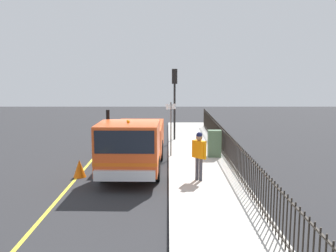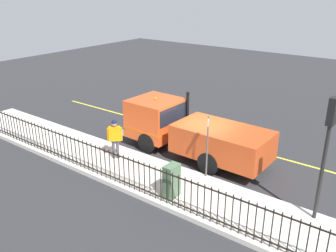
# 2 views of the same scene
# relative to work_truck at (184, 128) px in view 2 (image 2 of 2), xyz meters

# --- Properties ---
(ground_plane) EXTENTS (56.32, 56.32, 0.00)m
(ground_plane) POSITION_rel_work_truck_xyz_m (-0.10, 0.91, -1.25)
(ground_plane) COLOR #2B2B2D
(ground_plane) RESTS_ON ground
(sidewalk_slab) EXTENTS (2.78, 25.60, 0.18)m
(sidewalk_slab) POSITION_rel_work_truck_xyz_m (2.83, 0.91, -1.16)
(sidewalk_slab) COLOR beige
(sidewalk_slab) RESTS_ON ground
(lane_marking) EXTENTS (0.12, 23.04, 0.01)m
(lane_marking) POSITION_rel_work_truck_xyz_m (-2.16, 0.91, -1.25)
(lane_marking) COLOR yellow
(lane_marking) RESTS_ON ground
(work_truck) EXTENTS (2.36, 6.98, 2.62)m
(work_truck) POSITION_rel_work_truck_xyz_m (0.00, 0.00, 0.00)
(work_truck) COLOR #D84C1E
(work_truck) RESTS_ON ground
(worker_standing) EXTENTS (0.51, 0.52, 1.78)m
(worker_standing) POSITION_rel_work_truck_xyz_m (2.53, -1.89, 0.02)
(worker_standing) COLOR orange
(worker_standing) RESTS_ON sidewalk_slab
(iron_fence) EXTENTS (0.04, 21.80, 1.28)m
(iron_fence) POSITION_rel_work_truck_xyz_m (4.02, 0.91, -0.42)
(iron_fence) COLOR black
(iron_fence) RESTS_ON sidewalk_slab
(traffic_light_near) EXTENTS (0.32, 0.24, 4.09)m
(traffic_light_near) POSITION_rel_work_truck_xyz_m (1.79, 6.39, 1.83)
(traffic_light_near) COLOR black
(traffic_light_near) RESTS_ON sidewalk_slab
(utility_cabinet) EXTENTS (0.61, 0.38, 1.25)m
(utility_cabinet) POSITION_rel_work_truck_xyz_m (3.56, 1.90, -0.45)
(utility_cabinet) COLOR #4C6B4C
(utility_cabinet) RESTS_ON sidewalk_slab
(traffic_cone) EXTENTS (0.49, 0.49, 0.70)m
(traffic_cone) POSITION_rel_work_truck_xyz_m (-2.06, -0.85, -0.90)
(traffic_cone) COLOR orange
(traffic_cone) RESTS_ON ground
(street_sign) EXTENTS (0.45, 0.27, 2.53)m
(street_sign) POSITION_rel_work_truck_xyz_m (1.55, 2.12, 0.49)
(street_sign) COLOR #4C4C4C
(street_sign) RESTS_ON sidewalk_slab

